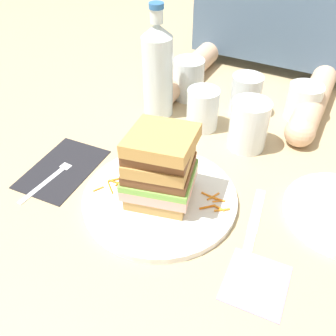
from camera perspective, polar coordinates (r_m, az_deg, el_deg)
name	(u,v)px	position (r m, az deg, el deg)	size (l,w,h in m)	color
ground_plane	(158,188)	(0.68, -1.48, -3.14)	(3.00, 3.00, 0.00)	tan
main_plate	(160,198)	(0.65, -1.23, -4.60)	(0.27, 0.27, 0.01)	white
sandwich	(160,167)	(0.60, -1.26, 0.16)	(0.13, 0.12, 0.14)	tan
carrot_shred_0	(98,189)	(0.67, -10.64, -3.17)	(0.00, 0.00, 0.02)	orange
carrot_shred_1	(114,182)	(0.68, -8.26, -2.11)	(0.00, 0.00, 0.02)	orange
carrot_shred_2	(122,186)	(0.67, -7.16, -2.79)	(0.00, 0.00, 0.03)	orange
carrot_shred_3	(113,180)	(0.68, -8.42, -1.82)	(0.00, 0.00, 0.02)	orange
carrot_shred_4	(110,188)	(0.67, -8.85, -3.01)	(0.00, 0.00, 0.03)	orange
carrot_shred_5	(119,182)	(0.68, -7.48, -2.14)	(0.00, 0.00, 0.02)	orange
carrot_shred_6	(208,207)	(0.63, 6.09, -5.98)	(0.00, 0.00, 0.03)	orange
carrot_shred_7	(213,196)	(0.65, 6.97, -4.35)	(0.00, 0.00, 0.03)	orange
carrot_shred_8	(217,199)	(0.65, 7.56, -4.70)	(0.00, 0.00, 0.03)	orange
carrot_shred_9	(219,208)	(0.63, 7.85, -6.10)	(0.00, 0.00, 0.02)	orange
carrot_shred_10	(222,210)	(0.63, 8.31, -6.37)	(0.00, 0.00, 0.03)	orange
carrot_shred_11	(219,201)	(0.64, 7.83, -5.06)	(0.00, 0.00, 0.02)	orange
carrot_shred_12	(209,196)	(0.65, 6.35, -4.28)	(0.00, 0.00, 0.03)	orange
napkin_dark	(63,168)	(0.75, -15.87, -0.07)	(0.11, 0.17, 0.00)	black
fork	(54,174)	(0.73, -17.08, -0.86)	(0.02, 0.17, 0.00)	silver
knife	(252,233)	(0.62, 12.71, -9.72)	(0.04, 0.20, 0.00)	silver
juice_glass	(248,128)	(0.77, 12.21, 6.06)	(0.08, 0.08, 0.10)	white
water_bottle	(158,70)	(0.83, -1.61, 14.84)	(0.07, 0.07, 0.25)	silver
empty_tumbler_0	(246,96)	(0.88, 11.85, 10.85)	(0.07, 0.07, 0.09)	silver
empty_tumbler_1	(189,79)	(0.93, 3.19, 13.48)	(0.07, 0.07, 0.10)	silver
empty_tumbler_2	(203,109)	(0.81, 5.35, 9.00)	(0.07, 0.07, 0.09)	silver
empty_tumbler_3	(303,102)	(0.90, 20.10, 9.53)	(0.08, 0.08, 0.08)	silver
napkin_pink	(256,283)	(0.57, 13.36, -16.76)	(0.09, 0.10, 0.00)	pink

